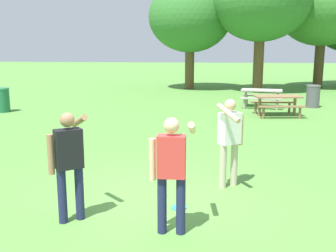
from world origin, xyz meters
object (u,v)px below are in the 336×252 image
(trash_can_beside_table, at_px, (313,96))
(tree_far_right, at_px, (323,7))
(person_thrower, at_px, (69,159))
(picnic_table_far, at_px, (262,94))
(person_bystander, at_px, (172,167))
(trash_can_further_along, at_px, (2,100))
(person_catcher, at_px, (230,136))
(tree_tall_left, at_px, (190,17))
(tree_broad_center, at_px, (261,0))
(frisbee, at_px, (179,207))
(picnic_table_near, at_px, (277,101))

(trash_can_beside_table, height_order, tree_far_right, tree_far_right)
(person_thrower, distance_m, picnic_table_far, 12.57)
(person_bystander, bearing_deg, trash_can_further_along, 128.47)
(picnic_table_far, bearing_deg, tree_far_right, 62.00)
(person_catcher, xyz_separation_m, tree_tall_left, (-1.66, 17.39, 3.34))
(picnic_table_far, relative_size, trash_can_further_along, 2.01)
(person_thrower, xyz_separation_m, person_catcher, (2.40, 1.72, 0.00))
(picnic_table_far, bearing_deg, trash_can_further_along, -167.25)
(person_bystander, height_order, tree_tall_left, tree_tall_left)
(trash_can_beside_table, bearing_deg, person_catcher, -111.22)
(trash_can_further_along, height_order, tree_broad_center, tree_broad_center)
(person_thrower, bearing_deg, trash_can_further_along, 123.17)
(frisbee, relative_size, tree_broad_center, 0.03)
(picnic_table_near, bearing_deg, trash_can_further_along, -178.94)
(person_thrower, distance_m, tree_tall_left, 19.42)
(picnic_table_near, bearing_deg, frisbee, -108.16)
(person_catcher, bearing_deg, person_thrower, -144.38)
(picnic_table_near, height_order, tree_tall_left, tree_tall_left)
(tree_tall_left, distance_m, tree_broad_center, 4.25)
(person_catcher, xyz_separation_m, tree_broad_center, (2.33, 16.17, 4.16))
(person_bystander, distance_m, frisbee, 1.28)
(person_bystander, relative_size, tree_broad_center, 0.22)
(picnic_table_near, height_order, trash_can_further_along, trash_can_further_along)
(tree_far_right, bearing_deg, trash_can_beside_table, -105.53)
(person_catcher, relative_size, picnic_table_far, 0.85)
(person_bystander, distance_m, picnic_table_far, 12.38)
(picnic_table_near, bearing_deg, trash_can_beside_table, 51.61)
(picnic_table_near, distance_m, tree_broad_center, 9.39)
(tree_far_right, bearing_deg, person_catcher, -108.74)
(picnic_table_near, relative_size, trash_can_further_along, 1.95)
(person_thrower, bearing_deg, picnic_table_far, 70.38)
(trash_can_further_along, relative_size, tree_far_right, 0.13)
(person_thrower, relative_size, trash_can_beside_table, 1.71)
(person_catcher, relative_size, trash_can_beside_table, 1.71)
(person_bystander, bearing_deg, picnic_table_near, 73.11)
(person_thrower, xyz_separation_m, trash_can_beside_table, (6.40, 12.03, -0.48))
(trash_can_beside_table, xyz_separation_m, tree_tall_left, (-5.66, 7.08, 3.82))
(person_thrower, xyz_separation_m, picnic_table_near, (4.54, 9.68, -0.40))
(trash_can_beside_table, distance_m, tree_tall_left, 9.84)
(picnic_table_near, distance_m, tree_tall_left, 10.84)
(person_bystander, height_order, picnic_table_far, person_bystander)
(person_thrower, xyz_separation_m, trash_can_further_along, (-6.20, 9.48, -0.48))
(picnic_table_near, bearing_deg, person_thrower, -115.12)
(tree_tall_left, bearing_deg, picnic_table_far, -64.45)
(trash_can_further_along, bearing_deg, picnic_table_far, 12.75)
(person_catcher, xyz_separation_m, frisbee, (-0.83, -1.10, -0.95))
(person_thrower, height_order, trash_can_further_along, person_thrower)
(trash_can_beside_table, bearing_deg, trash_can_further_along, -168.54)
(trash_can_further_along, bearing_deg, person_catcher, -42.07)
(tree_far_right, bearing_deg, person_thrower, -113.23)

